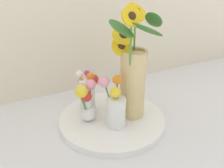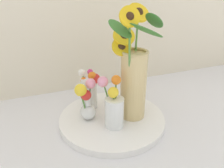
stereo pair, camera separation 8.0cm
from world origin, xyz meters
TOP-DOWN VIEW (x-y plane):
  - ground_plane at (0.00, 0.00)m, footprint 6.00×6.00m
  - serving_tray at (-0.03, 0.03)m, footprint 0.41×0.41m
  - mason_jar_sunflowers at (0.04, 0.01)m, footprint 0.21×0.19m
  - vase_small_center at (-0.05, -0.02)m, footprint 0.08×0.09m
  - vase_bulb_right at (-0.13, 0.05)m, footprint 0.08×0.06m
  - vase_small_back at (-0.09, 0.13)m, footprint 0.08×0.09m

SIDE VIEW (x-z plane):
  - ground_plane at x=0.00m, z-range 0.00..0.00m
  - serving_tray at x=-0.03m, z-range 0.00..0.02m
  - vase_bulb_right at x=-0.13m, z-range 0.02..0.18m
  - vase_small_center at x=-0.05m, z-range 0.01..0.20m
  - vase_small_back at x=-0.09m, z-range 0.02..0.19m
  - mason_jar_sunflowers at x=0.04m, z-range -0.01..0.40m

